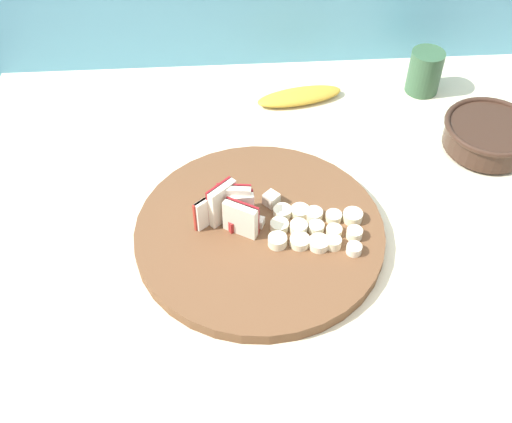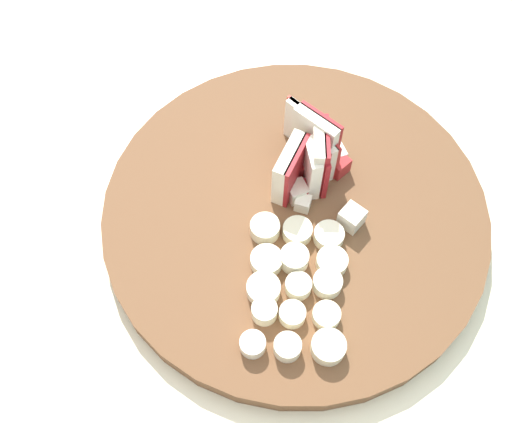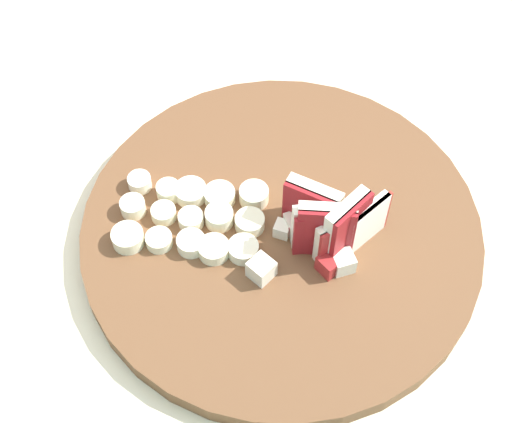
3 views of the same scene
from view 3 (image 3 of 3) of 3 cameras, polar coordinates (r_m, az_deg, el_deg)
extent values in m
cylinder|color=brown|center=(0.71, 1.87, -1.60)|extent=(0.37, 0.37, 0.02)
cube|color=maroon|center=(0.68, 4.02, 0.04)|extent=(0.05, 0.03, 0.05)
cube|color=beige|center=(0.69, 4.27, 0.48)|extent=(0.05, 0.04, 0.05)
cube|color=maroon|center=(0.67, 5.18, -1.67)|extent=(0.05, 0.01, 0.06)
cube|color=beige|center=(0.67, 5.19, -1.20)|extent=(0.05, 0.02, 0.06)
cube|color=maroon|center=(0.67, 4.38, -1.74)|extent=(0.04, 0.01, 0.05)
cube|color=white|center=(0.67, 4.30, -1.28)|extent=(0.04, 0.01, 0.05)
cube|color=#A32323|center=(0.67, 6.31, -2.21)|extent=(0.04, 0.02, 0.05)
cube|color=#EFE5CC|center=(0.67, 6.07, -1.88)|extent=(0.04, 0.03, 0.05)
cube|color=maroon|center=(0.67, 7.02, -1.38)|extent=(0.04, 0.04, 0.07)
cube|color=#EFE5CC|center=(0.67, 6.59, -1.05)|extent=(0.04, 0.04, 0.07)
cube|color=#B22D23|center=(0.68, 8.46, -0.90)|extent=(0.04, 0.03, 0.05)
cube|color=white|center=(0.68, 8.16, -0.64)|extent=(0.04, 0.04, 0.05)
cube|color=#EFE5CC|center=(0.68, 6.48, -3.74)|extent=(0.02, 0.02, 0.02)
cube|color=maroon|center=(0.70, 3.24, -1.28)|extent=(0.02, 0.02, 0.02)
cube|color=beige|center=(0.70, 2.95, -0.89)|extent=(0.02, 0.02, 0.02)
cube|color=beige|center=(0.67, 0.39, -4.30)|extent=(0.03, 0.03, 0.02)
cube|color=#A32323|center=(0.68, 5.47, -3.90)|extent=(0.03, 0.03, 0.02)
cube|color=#EFE5CC|center=(0.70, 1.97, -1.31)|extent=(0.02, 0.02, 0.01)
cube|color=#A32323|center=(0.70, 5.08, -0.92)|extent=(0.03, 0.03, 0.02)
cylinder|color=beige|center=(0.72, -0.15, 1.22)|extent=(0.03, 0.03, 0.02)
cylinder|color=beige|center=(0.72, -2.72, 1.17)|extent=(0.03, 0.03, 0.01)
cylinder|color=#F4EAC6|center=(0.72, -4.61, 1.46)|extent=(0.03, 0.03, 0.01)
cylinder|color=beige|center=(0.72, -6.52, 1.51)|extent=(0.02, 0.02, 0.02)
cylinder|color=white|center=(0.73, -8.64, 2.17)|extent=(0.02, 0.02, 0.01)
cylinder|color=beige|center=(0.70, -0.47, -0.82)|extent=(0.03, 0.03, 0.01)
cylinder|color=#F4EAC6|center=(0.70, -2.75, -0.42)|extent=(0.03, 0.03, 0.02)
cylinder|color=#F4EAC6|center=(0.70, -4.95, -0.60)|extent=(0.02, 0.02, 0.01)
cylinder|color=beige|center=(0.71, -6.88, -0.13)|extent=(0.02, 0.02, 0.01)
cylinder|color=#F4EAC6|center=(0.72, -9.14, 0.35)|extent=(0.02, 0.02, 0.01)
cylinder|color=#F4EAC6|center=(0.68, -0.96, -2.83)|extent=(0.03, 0.03, 0.01)
cylinder|color=beige|center=(0.69, -3.16, -2.82)|extent=(0.03, 0.03, 0.01)
cylinder|color=#F4EAC6|center=(0.69, -5.17, -2.44)|extent=(0.03, 0.03, 0.01)
cylinder|color=beige|center=(0.70, -7.21, -2.12)|extent=(0.02, 0.02, 0.01)
cylinder|color=beige|center=(0.70, -9.50, -1.94)|extent=(0.03, 0.03, 0.01)
camera|label=1|loc=(1.02, 4.30, 62.11)|focal=44.85mm
camera|label=2|loc=(0.52, -38.02, 35.73)|focal=41.39mm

